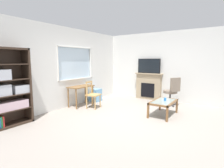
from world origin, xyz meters
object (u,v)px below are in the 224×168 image
object	(u,v)px
desk_under_window	(81,89)
sippy_cup	(165,99)
bookshelf	(9,90)
office_chair	(172,90)
fireplace	(149,86)
tv	(149,66)
wooden_chair	(92,94)
coffee_table	(163,103)
plastic_drawer_unit	(95,95)

from	to	relation	value
desk_under_window	sippy_cup	bearing A→B (deg)	-77.38
bookshelf	office_chair	distance (m)	4.98
fireplace	tv	size ratio (longest dim) A/B	1.21
tv	desk_under_window	bearing A→B (deg)	146.41
bookshelf	desk_under_window	xyz separation A→B (m)	(2.33, -0.11, -0.30)
tv	fireplace	bearing A→B (deg)	0.00
office_chair	sippy_cup	xyz separation A→B (m)	(-1.21, -0.14, -0.08)
sippy_cup	office_chair	bearing A→B (deg)	6.65
wooden_chair	tv	distance (m)	2.67
tv	coffee_table	world-z (taller)	tv
bookshelf	coffee_table	bearing A→B (deg)	-44.57
bookshelf	coffee_table	xyz separation A→B (m)	(2.89, -2.84, -0.52)
tv	coffee_table	size ratio (longest dim) A/B	0.91
fireplace	coffee_table	xyz separation A→B (m)	(-1.77, -1.20, -0.17)
desk_under_window	bookshelf	bearing A→B (deg)	177.24
bookshelf	coffee_table	size ratio (longest dim) A/B	1.87
plastic_drawer_unit	office_chair	world-z (taller)	office_chair
desk_under_window	sippy_cup	xyz separation A→B (m)	(0.62, -2.76, -0.12)
plastic_drawer_unit	bookshelf	bearing A→B (deg)	178.87
plastic_drawer_unit	tv	xyz separation A→B (m)	(1.47, -1.58, 1.12)
tv	sippy_cup	world-z (taller)	tv
tv	office_chair	world-z (taller)	tv
wooden_chair	sippy_cup	xyz separation A→B (m)	(0.61, -2.25, 0.01)
wooden_chair	fireplace	size ratio (longest dim) A/B	0.80
desk_under_window	fireplace	world-z (taller)	fireplace
desk_under_window	wooden_chair	world-z (taller)	wooden_chair
bookshelf	sippy_cup	xyz separation A→B (m)	(2.95, -2.87, -0.41)
plastic_drawer_unit	fireplace	distance (m)	2.20
wooden_chair	sippy_cup	bearing A→B (deg)	-74.86
wooden_chair	sippy_cup	size ratio (longest dim) A/B	10.00
desk_under_window	fireplace	distance (m)	2.78
desk_under_window	sippy_cup	world-z (taller)	desk_under_window
wooden_chair	plastic_drawer_unit	xyz separation A→B (m)	(0.82, 0.56, -0.22)
office_chair	sippy_cup	world-z (taller)	office_chair
bookshelf	tv	world-z (taller)	bookshelf
plastic_drawer_unit	wooden_chair	bearing A→B (deg)	-145.51
wooden_chair	office_chair	xyz separation A→B (m)	(1.82, -2.10, 0.09)
wooden_chair	coffee_table	bearing A→B (deg)	-76.10
tv	coffee_table	xyz separation A→B (m)	(-1.75, -1.20, -1.00)
tv	wooden_chair	bearing A→B (deg)	156.11
coffee_table	sippy_cup	distance (m)	0.13
wooden_chair	fireplace	bearing A→B (deg)	-23.73
bookshelf	tv	distance (m)	4.94
desk_under_window	office_chair	distance (m)	3.19
tv	office_chair	distance (m)	1.44
coffee_table	plastic_drawer_unit	bearing A→B (deg)	84.40
wooden_chair	tv	bearing A→B (deg)	-23.89
plastic_drawer_unit	fireplace	bearing A→B (deg)	-46.65
office_chair	coffee_table	size ratio (longest dim) A/B	0.99
desk_under_window	fireplace	size ratio (longest dim) A/B	0.83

